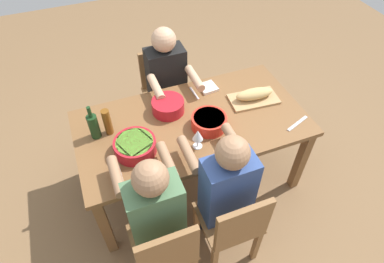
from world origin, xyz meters
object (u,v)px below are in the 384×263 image
Objects in this scene: wine_bottle at (94,126)px; wine_glass at (198,136)px; dining_table at (192,129)px; beer_bottle at (107,122)px; chair_near_center at (234,225)px; serving_bowl_salad at (135,146)px; diner_far_center at (168,81)px; chair_far_center at (163,87)px; cutting_board at (254,99)px; chair_near_left at (165,250)px; napkin_stack at (208,87)px; bread_loaf at (254,94)px; serving_bowl_pasta at (168,105)px; serving_bowl_greens at (209,121)px; diner_near_center at (225,186)px; diner_near_left at (154,209)px.

wine_bottle is 1.75× the size of wine_glass.
dining_table is 0.66m from beer_bottle.
chair_near_center is at bearing -90.00° from dining_table.
chair_near_center is at bearing -53.86° from serving_bowl_salad.
dining_table is at bearing -90.00° from diner_far_center.
chair_far_center is 0.97m from cutting_board.
chair_far_center is (0.49, 1.58, 0.00)m from chair_near_left.
beer_bottle is at bearing 176.85° from cutting_board.
cutting_board is at bearing -42.82° from napkin_stack.
wine_bottle is (-0.23, 0.91, 0.37)m from chair_near_left.
bread_loaf is (0.57, -0.73, 0.32)m from chair_far_center.
serving_bowl_greens is at bearing -49.56° from serving_bowl_pasta.
diner_near_center is 8.57× the size of napkin_stack.
diner_near_left is at bearing -129.39° from napkin_stack.
chair_near_left is 0.73m from serving_bowl_salad.
beer_bottle is at bearing 97.93° from chair_near_left.
serving_bowl_greens reaches higher than napkin_stack.
serving_bowl_greens is at bearing 40.77° from diner_near_left.
chair_near_left is at bearing -110.26° from serving_bowl_pasta.
diner_near_center is at bearing -80.41° from serving_bowl_pasta.
napkin_stack is (0.77, 0.93, 0.05)m from diner_near_left.
diner_near_left is at bearing -140.93° from wine_glass.
chair_near_left is 0.28m from diner_near_left.
dining_table is 5.97× the size of serving_bowl_salad.
wine_glass reaches higher than cutting_board.
serving_bowl_greens is (0.59, 0.70, 0.31)m from chair_near_left.
chair_near_left is 2.93× the size of wine_bottle.
serving_bowl_greens is at bearing -112.27° from napkin_stack.
chair_far_center reaches higher than serving_bowl_greens.
serving_bowl_pasta is 0.86× the size of serving_bowl_salad.
dining_table is 0.58m from cutting_board.
cutting_board is at bearing 9.93° from serving_bowl_salad.
dining_table is at bearing -90.00° from chair_far_center.
diner_near_left is 0.77m from wine_bottle.
chair_near_left is 6.07× the size of napkin_stack.
wine_bottle is 1.32× the size of beer_bottle.
diner_near_left reaches higher than serving_bowl_pasta.
diner_near_left is 1.41× the size of chair_far_center.
serving_bowl_greens is at bearing 81.65° from chair_near_center.
bread_loaf is at bearing 38.45° from chair_near_left.
bread_loaf is 0.41m from napkin_stack.
dining_table is at bearing 137.65° from serving_bowl_greens.
serving_bowl_greens is 1.22× the size of beer_bottle.
beer_bottle is at bearing 124.24° from chair_near_center.
dining_table is at bearing -53.95° from serving_bowl_pasta.
chair_far_center reaches higher than serving_bowl_salad.
bread_loaf reaches higher than serving_bowl_salad.
serving_bowl_pasta is (-0.13, -0.42, 0.10)m from diner_far_center.
wine_glass reaches higher than napkin_stack.
napkin_stack reaches higher than dining_table.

